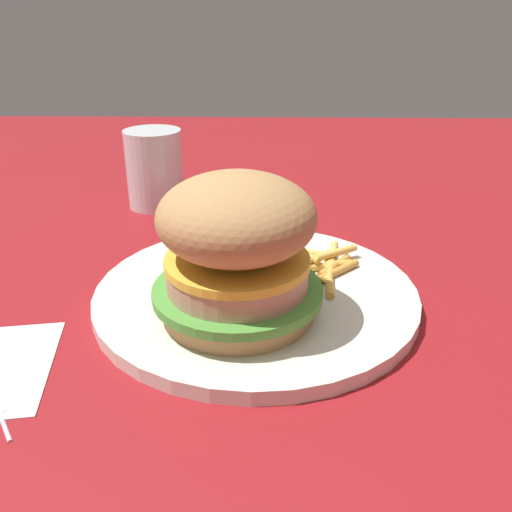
{
  "coord_description": "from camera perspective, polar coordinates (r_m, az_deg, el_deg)",
  "views": [
    {
      "loc": [
        -0.01,
        -0.42,
        0.23
      ],
      "look_at": [
        -0.01,
        -0.02,
        0.04
      ],
      "focal_mm": 38.05,
      "sensor_mm": 36.0,
      "label": 1
    }
  ],
  "objects": [
    {
      "name": "ground_plane",
      "position": [
        0.48,
        1.8,
        -3.69
      ],
      "size": [
        1.6,
        1.6,
        0.0
      ],
      "primitive_type": "plane",
      "color": "maroon"
    },
    {
      "name": "fries_pile",
      "position": [
        0.5,
        6.32,
        -0.76
      ],
      "size": [
        0.11,
        0.11,
        0.01
      ],
      "color": "gold",
      "rests_on": "plate"
    },
    {
      "name": "drink_glass",
      "position": [
        0.69,
        -10.57,
        8.59
      ],
      "size": [
        0.07,
        0.07,
        0.09
      ],
      "color": "silver",
      "rests_on": "ground_plane"
    },
    {
      "name": "sandwich",
      "position": [
        0.4,
        -2.01,
        0.88
      ],
      "size": [
        0.13,
        0.13,
        0.11
      ],
      "color": "tan",
      "rests_on": "plate"
    },
    {
      "name": "plate",
      "position": [
        0.47,
        -0.0,
        -3.99
      ],
      "size": [
        0.27,
        0.27,
        0.01
      ],
      "primitive_type": "cylinder",
      "color": "silver",
      "rests_on": "ground_plane"
    }
  ]
}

